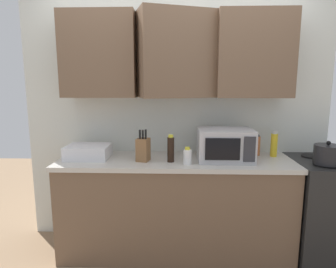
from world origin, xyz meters
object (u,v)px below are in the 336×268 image
stove_range (333,209)px  bottle_spice_jar (257,146)px  kettle (327,154)px  bottle_white_jar (187,156)px  bottle_soy_dark (171,149)px  knife_block (143,149)px  dish_rack (88,152)px  bottle_yellow_mustard (274,144)px  microwave (225,145)px

stove_range → bottle_spice_jar: bearing=164.5°
kettle → bottle_white_jar: kettle is taller
kettle → bottle_soy_dark: bearing=177.4°
knife_block → bottle_white_jar: 0.40m
bottle_white_jar → kettle: bearing=0.5°
dish_rack → bottle_yellow_mustard: size_ratio=1.56×
knife_block → bottle_spice_jar: 1.08m
bottle_white_jar → bottle_spice_jar: bottle_spice_jar is taller
bottle_white_jar → bottle_yellow_mustard: bottle_yellow_mustard is taller
kettle → bottle_white_jar: (-1.17, -0.01, -0.03)m
bottle_white_jar → bottle_soy_dark: 0.17m
kettle → bottle_spice_jar: size_ratio=1.11×
dish_rack → bottle_spice_jar: 1.58m
dish_rack → bottle_white_jar: bearing=-10.7°
bottle_soy_dark → bottle_yellow_mustard: size_ratio=0.98×
dish_rack → bottle_white_jar: (0.90, -0.17, 0.01)m
kettle → bottle_spice_jar: bearing=146.8°
kettle → dish_rack: bearing=175.6°
stove_range → microwave: size_ratio=1.90×
kettle → bottle_yellow_mustard: bottle_yellow_mustard is taller
bottle_yellow_mustard → knife_block: bearing=-170.8°
bottle_white_jar → bottle_yellow_mustard: (0.81, 0.29, 0.05)m
stove_range → kettle: bearing=-140.5°
bottle_soy_dark → bottle_white_jar: bearing=-25.7°
bottle_yellow_mustard → stove_range: bearing=-15.0°
microwave → bottle_white_jar: (-0.34, -0.15, -0.07)m
bottle_spice_jar → bottle_soy_dark: bearing=-161.9°
kettle → bottle_soy_dark: 1.31m
bottle_yellow_mustard → dish_rack: bearing=-176.0°
stove_range → bottle_yellow_mustard: 0.78m
knife_block → bottle_yellow_mustard: (1.20, 0.19, 0.01)m
bottle_spice_jar → bottle_white_jar: bearing=-153.4°
dish_rack → stove_range: bearing=-0.5°
stove_range → knife_block: 1.81m
kettle → knife_block: bearing=176.8°
dish_rack → bottle_white_jar: size_ratio=2.58×
stove_range → microwave: 1.16m
stove_range → bottle_soy_dark: (-1.48, -0.08, 0.56)m
microwave → bottle_spice_jar: size_ratio=2.42×
dish_rack → bottle_yellow_mustard: bearing=4.0°
microwave → dish_rack: microwave is taller
dish_rack → knife_block: bearing=-8.2°
kettle → bottle_white_jar: 1.17m
kettle → knife_block: size_ratio=0.78×
kettle → bottle_soy_dark: size_ratio=0.92×
knife_block → bottle_white_jar: (0.39, -0.10, -0.04)m
dish_rack → bottle_soy_dark: 0.76m
stove_range → kettle: 0.58m
bottle_white_jar → bottle_yellow_mustard: 0.86m
dish_rack → bottle_yellow_mustard: 1.72m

